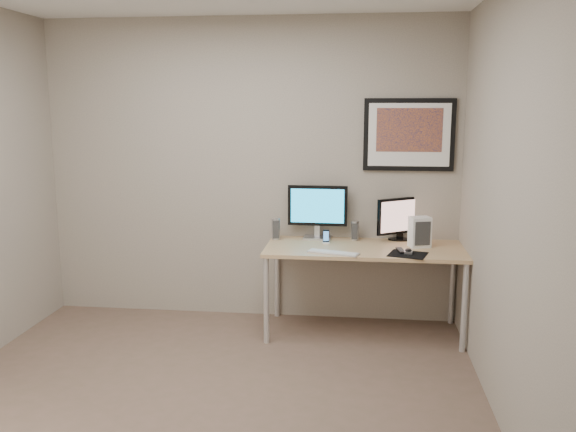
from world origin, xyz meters
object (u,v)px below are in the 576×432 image
object	(u,v)px
desk	(364,255)
speaker_left	(276,229)
speaker_right	(355,231)
phone_dock	(326,237)
keyboard	(333,253)
monitor_large	(317,210)
monitor_tv	(400,218)
framed_art	(409,135)
fan_unit	(420,232)

from	to	relation	value
desk	speaker_left	bearing A→B (deg)	165.28
speaker_right	phone_dock	size ratio (longest dim) A/B	1.39
keyboard	monitor_large	bearing A→B (deg)	124.44
speaker_left	speaker_right	xyz separation A→B (m)	(0.67, 0.05, -0.01)
desk	monitor_tv	distance (m)	0.49
monitor_large	speaker_left	distance (m)	0.39
monitor_large	framed_art	bearing A→B (deg)	6.85
desk	monitor_tv	size ratio (longest dim) A/B	4.01
desk	phone_dock	xyz separation A→B (m)	(-0.32, 0.08, 0.12)
monitor_tv	desk	bearing A→B (deg)	-171.38
monitor_large	keyboard	size ratio (longest dim) A/B	1.25
framed_art	speaker_left	world-z (taller)	framed_art
monitor_large	speaker_left	xyz separation A→B (m)	(-0.35, -0.06, -0.17)
fan_unit	desk	bearing A→B (deg)	169.97
speaker_left	fan_unit	world-z (taller)	fan_unit
monitor_tv	fan_unit	distance (m)	0.28
framed_art	monitor_tv	size ratio (longest dim) A/B	1.88
keyboard	fan_unit	bearing A→B (deg)	40.76
speaker_right	keyboard	size ratio (longest dim) A/B	0.40
monitor_tv	fan_unit	xyz separation A→B (m)	(0.14, -0.23, -0.07)
monitor_tv	fan_unit	world-z (taller)	monitor_tv
phone_dock	fan_unit	distance (m)	0.76
monitor_tv	keyboard	bearing A→B (deg)	-170.36
framed_art	keyboard	xyz separation A→B (m)	(-0.59, -0.58, -0.88)
monitor_large	fan_unit	distance (m)	0.88
desk	speaker_right	size ratio (longest dim) A/B	9.76
desk	keyboard	distance (m)	0.35
framed_art	phone_dock	bearing A→B (deg)	-159.66
speaker_left	framed_art	bearing A→B (deg)	-3.97
speaker_right	monitor_large	bearing A→B (deg)	-179.55
phone_dock	keyboard	size ratio (longest dim) A/B	0.29
monitor_large	phone_dock	bearing A→B (deg)	-62.72
speaker_right	fan_unit	size ratio (longest dim) A/B	0.66
framed_art	monitor_large	world-z (taller)	framed_art
keyboard	fan_unit	xyz separation A→B (m)	(0.68, 0.30, 0.12)
speaker_right	phone_dock	bearing A→B (deg)	-143.27
framed_art	speaker_right	xyz separation A→B (m)	(-0.43, -0.09, -0.81)
desk	keyboard	bearing A→B (deg)	-134.26
desk	phone_dock	distance (m)	0.35
speaker_left	desk	bearing A→B (deg)	-25.60
keyboard	speaker_right	bearing A→B (deg)	88.71
fan_unit	speaker_right	bearing A→B (deg)	142.76
fan_unit	speaker_left	bearing A→B (deg)	155.97
fan_unit	monitor_tv	bearing A→B (deg)	104.59
monitor_large	speaker_left	world-z (taller)	monitor_large
speaker_left	keyboard	size ratio (longest dim) A/B	0.45
framed_art	fan_unit	bearing A→B (deg)	-71.54
desk	framed_art	distance (m)	1.07
monitor_tv	phone_dock	bearing A→B (deg)	163.10
desk	framed_art	world-z (taller)	framed_art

